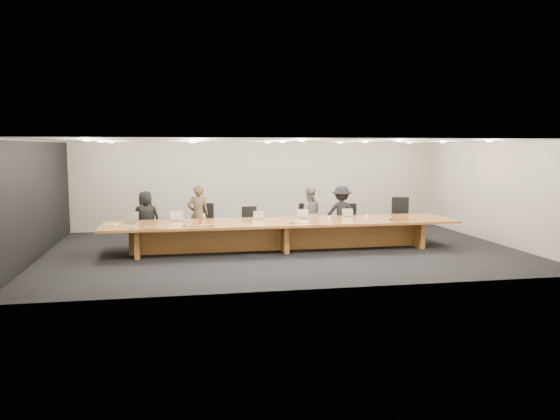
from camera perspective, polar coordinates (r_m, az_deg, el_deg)
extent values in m
plane|color=black|center=(14.13, 0.23, -4.17)|extent=(12.00, 12.00, 0.00)
cube|color=silver|center=(17.87, -2.23, 2.60)|extent=(12.00, 0.02, 2.80)
cube|color=black|center=(14.08, -24.24, 0.85)|extent=(0.08, 7.84, 2.74)
cube|color=brown|center=(14.02, 0.23, -1.27)|extent=(9.00, 1.80, 0.06)
cube|color=brown|center=(14.07, 0.23, -2.79)|extent=(7.65, 0.15, 0.69)
cube|color=brown|center=(13.85, -14.57, -3.15)|extent=(0.12, 1.26, 0.69)
cube|color=brown|center=(14.07, 0.23, -2.79)|extent=(0.12, 1.26, 0.69)
cube|color=brown|center=(15.17, 13.71, -2.30)|extent=(0.12, 1.26, 0.69)
imported|color=black|center=(14.92, -13.82, -0.88)|extent=(0.76, 0.52, 1.49)
imported|color=#3D3321|center=(14.98, -8.54, -0.47)|extent=(0.65, 0.47, 1.63)
imported|color=#5A595C|center=(15.41, 3.05, -0.41)|extent=(0.81, 0.67, 1.53)
imported|color=black|center=(15.62, 6.45, -0.32)|extent=(1.11, 0.81, 1.54)
cylinder|color=silver|center=(13.83, -7.96, -0.87)|extent=(0.08, 0.08, 0.22)
cylinder|color=brown|center=(13.67, -8.32, -1.18)|extent=(0.11, 0.11, 0.11)
cone|color=white|center=(14.40, 5.18, -0.80)|extent=(0.08, 0.08, 0.09)
cone|color=white|center=(14.79, 9.10, -0.65)|extent=(0.10, 0.10, 0.09)
cube|color=silver|center=(14.00, -17.20, -1.42)|extent=(0.33, 0.29, 0.02)
cube|color=#5CCB36|center=(14.00, -17.27, -1.34)|extent=(0.17, 0.11, 0.03)
cube|color=#BCBCC2|center=(13.21, -15.18, -1.79)|extent=(0.21, 0.17, 0.03)
cone|color=black|center=(13.23, -10.00, -1.65)|extent=(0.12, 0.12, 0.03)
cone|color=black|center=(13.56, 1.20, -1.35)|extent=(0.15, 0.15, 0.03)
cone|color=black|center=(14.52, 11.56, -0.95)|extent=(0.17, 0.17, 0.03)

